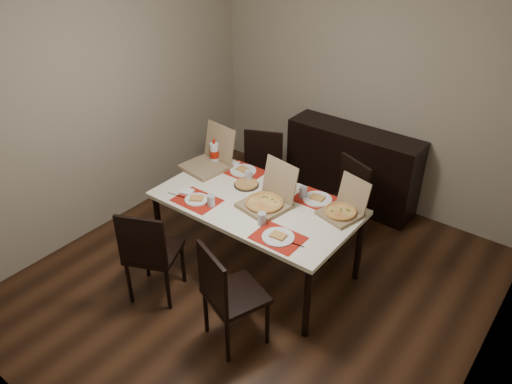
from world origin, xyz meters
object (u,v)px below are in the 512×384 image
Objects in this scene: chair_far_left at (261,171)px; pizza_box_center at (267,200)px; sideboard at (352,167)px; chair_near_left at (150,251)px; chair_near_right at (227,293)px; dip_bowl at (282,196)px; soda_bottle at (214,153)px; chair_far_right at (343,201)px; dining_table at (256,208)px.

pizza_box_center is (0.68, -0.81, 0.30)m from chair_far_left.
chair_near_left is at bearing -103.71° from sideboard.
chair_near_right is 1.12m from dip_bowl.
chair_far_left is (-0.94, 1.67, 0.00)m from chair_near_right.
chair_far_left is 0.64m from soda_bottle.
chair_near_left is 1.10m from pizza_box_center.
soda_bottle reaches higher than dip_bowl.
chair_near_right is at bearing -60.80° from chair_far_left.
chair_far_left is at bearing -179.86° from chair_far_right.
sideboard is 1.62m from dining_table.
chair_near_right is at bearing 0.89° from chair_near_left.
dining_table is 1.94× the size of chair_far_right.
chair_near_right is (0.24, -2.46, 0.06)m from sideboard.
chair_far_right is (0.31, -0.78, 0.06)m from sideboard.
chair_near_right is at bearing -66.15° from dining_table.
soda_bottle reaches higher than chair_near_right.
soda_bottle is (-0.91, 0.12, 0.10)m from dip_bowl.
pizza_box_center is at bearing -90.53° from sideboard.
chair_near_right and chair_far_right have the same top height.
soda_bottle is (-1.22, -0.49, 0.35)m from chair_far_right.
dip_bowl is at bearing -116.59° from chair_far_right.
sideboard is at bearing 48.68° from chair_far_left.
chair_near_left is at bearing -179.11° from chair_near_right.
chair_far_right reaches higher than dip_bowl.
chair_far_right is at bearing 22.07° from soda_bottle.
chair_far_left is at bearing 92.99° from chair_near_left.
sideboard is at bearing 54.64° from soda_bottle.
sideboard reaches higher than dining_table.
chair_far_left is (-0.69, -0.79, 0.06)m from sideboard.
chair_far_right is at bearing 61.55° from chair_near_left.
chair_near_right is at bearing -45.76° from soda_bottle.
chair_far_left is at bearing -131.32° from sideboard.
chair_near_right is 3.52× the size of soda_bottle.
dining_table is 1.94× the size of chair_far_left.
chair_near_left is 7.50× the size of dip_bowl.
chair_near_left is at bearing -118.10° from dining_table.
sideboard is 1.61× the size of chair_far_left.
pizza_box_center reaches higher than dip_bowl.
pizza_box_center is at bearing -19.81° from soda_bottle.
soda_bottle is (-0.91, -1.28, 0.41)m from sideboard.
chair_far_right is 1.96× the size of pizza_box_center.
dip_bowl is 0.93m from soda_bottle.
soda_bottle is at bearing 134.24° from chair_near_right.
chair_far_right is (1.00, 0.00, 0.00)m from chair_far_left.
sideboard is 0.83× the size of dining_table.
chair_near_left reaches higher than dining_table.
pizza_box_center is at bearing -50.24° from chair_far_left.
chair_near_left is (-0.60, -2.48, 0.06)m from sideboard.
dining_table is at bearing 113.85° from chair_near_right.
chair_far_right is at bearing 0.14° from chair_far_left.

